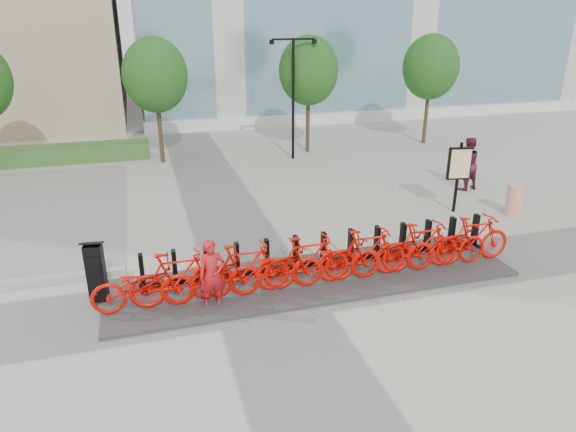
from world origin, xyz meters
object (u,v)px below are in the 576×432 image
object	(u,v)px
kiosk	(96,271)
construction_barrel	(514,200)
worker_red	(212,275)
map_sign	(459,167)
bike_0	(143,285)
pedestrian	(467,164)

from	to	relation	value
kiosk	construction_barrel	world-z (taller)	kiosk
kiosk	worker_red	distance (m)	2.53
worker_red	map_sign	xyz separation A→B (m)	(8.24, 3.63, 0.70)
worker_red	construction_barrel	xyz separation A→B (m)	(9.84, 2.86, -0.30)
construction_barrel	worker_red	bearing A→B (deg)	-163.80
kiosk	worker_red	bearing A→B (deg)	-13.74
construction_barrel	map_sign	bearing A→B (deg)	154.32
bike_0	kiosk	size ratio (longest dim) A/B	1.48
map_sign	kiosk	bearing A→B (deg)	-154.38
kiosk	worker_red	size ratio (longest dim) A/B	0.90
worker_red	construction_barrel	size ratio (longest dim) A/B	1.63
kiosk	construction_barrel	bearing A→B (deg)	16.75
bike_0	map_sign	world-z (taller)	map_sign
bike_0	construction_barrel	size ratio (longest dim) A/B	2.16
pedestrian	worker_red	bearing A→B (deg)	21.23
map_sign	bike_0	bearing A→B (deg)	-149.41
worker_red	pedestrian	distance (m)	11.30
bike_0	pedestrian	size ratio (longest dim) A/B	1.11
worker_red	pedestrian	bearing A→B (deg)	22.40
bike_0	worker_red	bearing A→B (deg)	-99.93
worker_red	map_sign	size ratio (longest dim) A/B	0.70
kiosk	construction_barrel	xyz separation A→B (m)	(12.20, 1.94, -0.28)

